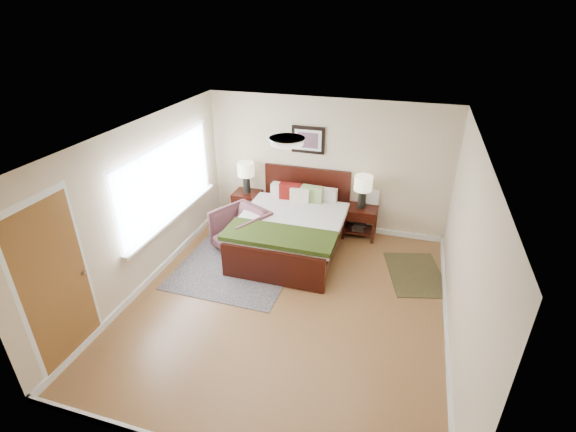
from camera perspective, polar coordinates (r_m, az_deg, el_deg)
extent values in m
plane|color=brown|center=(6.30, -0.12, -11.69)|extent=(5.00, 5.00, 0.00)
cube|color=#C9B291|center=(7.81, 5.25, 6.86)|extent=(4.50, 0.04, 2.50)
cube|color=#C9B291|center=(3.77, -11.96, -19.63)|extent=(4.50, 0.04, 2.50)
cube|color=#C9B291|center=(6.54, -19.34, 1.16)|extent=(0.04, 5.00, 2.50)
cube|color=#C9B291|center=(5.48, 23.11, -4.87)|extent=(0.04, 5.00, 2.50)
cube|color=white|center=(5.11, -0.14, 10.64)|extent=(4.50, 5.00, 0.02)
cube|color=silver|center=(7.00, -16.20, 4.68)|extent=(0.02, 2.72, 1.32)
cube|color=silver|center=(6.99, -16.09, 4.66)|extent=(0.01, 2.60, 1.20)
cube|color=silver|center=(7.23, -15.22, 0.03)|extent=(0.10, 2.72, 0.04)
cube|color=silver|center=(5.50, -29.20, -8.16)|extent=(0.01, 1.00, 2.18)
cube|color=brown|center=(5.52, -29.03, -8.53)|extent=(0.01, 0.90, 2.10)
cylinder|color=#999999|center=(5.74, -26.20, -6.99)|extent=(0.04, 0.04, 0.04)
cylinder|color=white|center=(5.12, -0.14, 10.22)|extent=(0.40, 0.40, 0.07)
cylinder|color=beige|center=(5.11, -0.14, 10.59)|extent=(0.44, 0.44, 0.01)
cube|color=black|center=(8.09, 2.58, 2.75)|extent=(1.67, 0.06, 1.17)
cube|color=black|center=(6.47, -2.20, -7.09)|extent=(1.67, 0.06, 0.58)
cube|color=black|center=(7.54, -5.34, -1.60)|extent=(0.06, 2.09, 0.19)
cube|color=black|center=(7.16, 6.58, -3.38)|extent=(0.06, 2.09, 0.19)
cube|color=beige|center=(7.24, 0.46, -1.55)|extent=(1.57, 2.07, 0.23)
cube|color=beige|center=(7.08, 0.24, -0.82)|extent=(1.75, 1.84, 0.10)
cube|color=#29340F|center=(6.56, -1.25, -2.76)|extent=(1.79, 0.70, 0.07)
cube|color=beige|center=(7.90, -0.40, 3.48)|extent=(0.52, 0.18, 0.27)
cube|color=beige|center=(7.74, 4.78, 2.83)|extent=(0.52, 0.18, 0.27)
cube|color=#610D0B|center=(7.74, 0.29, 3.30)|extent=(0.41, 0.17, 0.33)
cube|color=#7E9355|center=(7.65, 3.29, 2.93)|extent=(0.40, 0.16, 0.33)
cube|color=beige|center=(7.63, 1.62, 2.74)|extent=(0.36, 0.13, 0.29)
cube|color=black|center=(7.71, 2.78, 10.35)|extent=(0.62, 0.03, 0.50)
cube|color=silver|center=(7.69, 2.74, 10.31)|extent=(0.50, 0.01, 0.38)
cube|color=#A52D23|center=(7.68, 2.72, 10.29)|extent=(0.38, 0.01, 0.28)
cube|color=black|center=(8.27, -5.61, 3.08)|extent=(0.52, 0.46, 0.05)
cube|color=black|center=(8.32, -7.49, 0.80)|extent=(0.05, 0.05, 0.57)
cube|color=black|center=(8.16, -4.56, 0.39)|extent=(0.05, 0.05, 0.57)
cube|color=black|center=(8.65, -6.43, 1.94)|extent=(0.05, 0.05, 0.57)
cube|color=black|center=(8.49, -3.59, 1.57)|extent=(0.05, 0.05, 0.57)
cube|color=black|center=(8.13, -6.15, 1.83)|extent=(0.46, 0.03, 0.14)
cube|color=black|center=(7.77, 9.95, 0.98)|extent=(0.60, 0.45, 0.05)
cube|color=black|center=(7.76, 7.60, -1.33)|extent=(0.05, 0.05, 0.55)
cube|color=black|center=(7.71, 11.57, -1.88)|extent=(0.05, 0.05, 0.55)
cube|color=black|center=(8.10, 8.08, -0.06)|extent=(0.05, 0.05, 0.55)
cube|color=black|center=(8.06, 11.88, -0.57)|extent=(0.05, 0.05, 0.55)
cube|color=black|center=(7.63, 9.67, -0.37)|extent=(0.54, 0.03, 0.14)
cube|color=black|center=(7.97, 9.71, -1.81)|extent=(0.54, 0.39, 0.03)
cube|color=black|center=(7.95, 9.72, -1.62)|extent=(0.22, 0.28, 0.03)
cube|color=black|center=(7.94, 9.74, -1.40)|extent=(0.22, 0.28, 0.03)
cube|color=black|center=(7.92, 9.76, -1.18)|extent=(0.22, 0.28, 0.03)
cube|color=black|center=(7.90, 9.78, -0.96)|extent=(0.22, 0.28, 0.03)
cylinder|color=black|center=(8.20, -5.67, 4.29)|extent=(0.14, 0.14, 0.32)
cylinder|color=black|center=(8.13, -5.73, 5.46)|extent=(0.02, 0.02, 0.06)
cylinder|color=beige|center=(8.08, -5.78, 6.38)|extent=(0.33, 0.33, 0.26)
cylinder|color=black|center=(7.69, 10.06, 2.25)|extent=(0.14, 0.14, 0.32)
cylinder|color=black|center=(7.61, 10.17, 3.47)|extent=(0.02, 0.02, 0.06)
cylinder|color=beige|center=(7.56, 10.26, 4.44)|extent=(0.33, 0.33, 0.26)
imported|color=brown|center=(7.38, -6.46, -1.95)|extent=(1.10, 1.11, 0.76)
cube|color=#0D1345|center=(7.37, -5.95, -5.36)|extent=(1.89, 2.64, 0.01)
cube|color=black|center=(7.17, 17.03, -7.57)|extent=(1.12, 1.42, 0.01)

